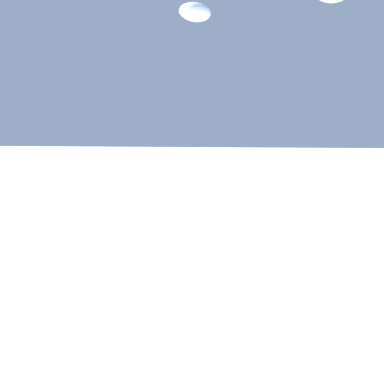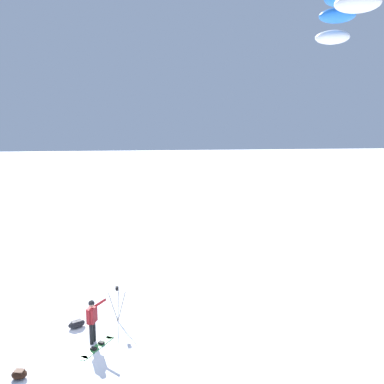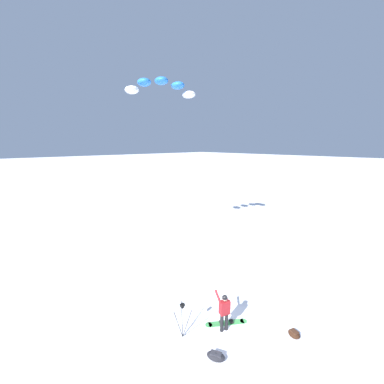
# 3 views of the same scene
# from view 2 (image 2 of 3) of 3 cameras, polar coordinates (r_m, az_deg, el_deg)

# --- Properties ---
(ground_plane) EXTENTS (300.00, 300.00, 0.00)m
(ground_plane) POSITION_cam_2_polar(r_m,az_deg,el_deg) (15.41, -17.05, -21.13)
(ground_plane) COLOR white
(snowboarder) EXTENTS (0.73, 0.47, 1.63)m
(snowboarder) POSITION_cam_2_polar(r_m,az_deg,el_deg) (15.41, -14.05, -16.93)
(snowboarder) COLOR black
(snowboarder) RESTS_ON ground_plane
(snowboard) EXTENTS (1.17, 1.55, 0.10)m
(snowboard) POSITION_cam_2_polar(r_m,az_deg,el_deg) (15.50, -13.34, -20.68)
(snowboard) COLOR #3F994C
(snowboard) RESTS_ON ground_plane
(traction_kite) EXTENTS (2.66, 4.60, 1.11)m
(traction_kite) POSITION_cam_2_polar(r_m,az_deg,el_deg) (13.48, 20.83, 23.00)
(traction_kite) COLOR white
(gear_bag_large) EXTENTS (0.56, 0.50, 0.27)m
(gear_bag_large) POSITION_cam_2_polar(r_m,az_deg,el_deg) (14.56, -23.42, -22.73)
(gear_bag_large) COLOR black
(gear_bag_large) RESTS_ON ground_plane
(camera_tripod) EXTENTS (0.69, 0.64, 1.48)m
(camera_tripod) POSITION_cam_2_polar(r_m,az_deg,el_deg) (16.69, -10.61, -14.49)
(camera_tripod) COLOR #262628
(camera_tripod) RESTS_ON ground_plane
(gear_bag_small) EXTENTS (0.76, 0.64, 0.28)m
(gear_bag_small) POSITION_cam_2_polar(r_m,az_deg,el_deg) (16.96, -16.13, -17.62)
(gear_bag_small) COLOR black
(gear_bag_small) RESTS_ON ground_plane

